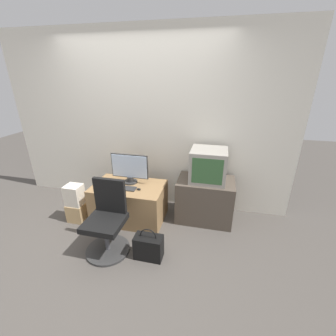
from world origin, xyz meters
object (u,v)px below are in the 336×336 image
main_monitor (130,169)px  keyboard (123,188)px  cardboard_box_lower (77,212)px  handbag (149,247)px  office_chair (107,223)px  mouse (139,189)px  crt_tv (208,165)px

main_monitor → keyboard: main_monitor is taller
main_monitor → cardboard_box_lower: size_ratio=2.03×
main_monitor → handbag: main_monitor is taller
main_monitor → office_chair: bearing=-90.1°
office_chair → mouse: bearing=70.5°
main_monitor → handbag: 1.12m
mouse → handbag: bearing=-62.2°
main_monitor → office_chair: (-0.00, -0.76, -0.38)m
keyboard → crt_tv: (1.11, 0.34, 0.30)m
mouse → main_monitor: bearing=135.2°
keyboard → mouse: bearing=0.9°
keyboard → main_monitor: bearing=82.1°
mouse → crt_tv: 0.99m
mouse → crt_tv: size_ratio=0.12×
crt_tv → handbag: (-0.57, -0.93, -0.70)m
handbag → cardboard_box_lower: bearing=159.4°
keyboard → handbag: (0.54, -0.59, -0.39)m
crt_tv → handbag: crt_tv is taller
keyboard → office_chair: (0.03, -0.56, -0.17)m
office_chair → handbag: size_ratio=2.21×
crt_tv → office_chair: bearing=-140.4°
handbag → keyboard: bearing=132.3°
cardboard_box_lower → office_chair: bearing=-30.8°
office_chair → cardboard_box_lower: office_chair is taller
crt_tv → cardboard_box_lower: crt_tv is taller
main_monitor → keyboard: size_ratio=1.51×
office_chair → crt_tv: bearing=39.6°
cardboard_box_lower → handbag: bearing=-20.6°
main_monitor → office_chair: main_monitor is taller
main_monitor → handbag: (0.51, -0.79, -0.60)m
crt_tv → cardboard_box_lower: (-1.80, -0.47, -0.71)m
crt_tv → office_chair: 1.48m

